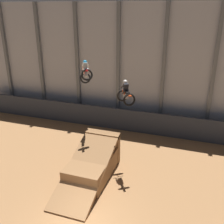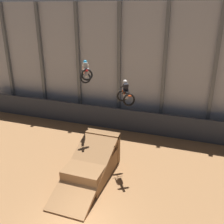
% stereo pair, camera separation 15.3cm
% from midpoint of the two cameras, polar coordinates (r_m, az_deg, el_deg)
% --- Properties ---
extents(arena_back_wall, '(32.00, 0.40, 10.42)m').
position_cam_midpoint_polar(arena_back_wall, '(22.18, 6.06, 9.37)').
color(arena_back_wall, '#A3A8B2').
rests_on(arena_back_wall, ground_plane).
extents(lower_barrier, '(31.36, 0.20, 1.93)m').
position_cam_midpoint_polar(lower_barrier, '(22.31, 4.88, -2.01)').
color(lower_barrier, '#2D333D').
rests_on(lower_barrier, ground_plane).
extents(dirt_ramp, '(2.36, 6.02, 2.28)m').
position_cam_midpoint_polar(dirt_ramp, '(16.99, -4.35, -11.06)').
color(dirt_ramp, olive).
rests_on(dirt_ramp, ground_plane).
extents(rider_bike_left_air, '(1.46, 1.82, 1.66)m').
position_cam_midpoint_polar(rider_bike_left_air, '(17.24, -5.97, 8.46)').
color(rider_bike_left_air, black).
extents(rider_bike_right_air, '(1.48, 1.74, 1.54)m').
position_cam_midpoint_polar(rider_bike_right_air, '(15.66, 2.72, 3.96)').
color(rider_bike_right_air, black).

